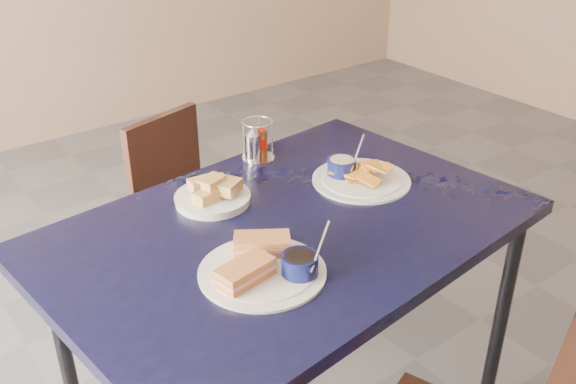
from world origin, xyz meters
TOP-DOWN VIEW (x-y plane):
  - ground at (0.00, 0.00)m, footprint 6.00×6.00m
  - dining_table at (-0.16, -0.25)m, footprint 1.40×1.01m
  - chair_far at (-0.05, 0.59)m, footprint 0.44×0.43m
  - sandwich_plate at (-0.34, -0.40)m, footprint 0.32×0.31m
  - plantain_plate at (0.16, -0.16)m, footprint 0.30×0.30m
  - bread_basket at (-0.27, -0.02)m, footprint 0.22×0.22m
  - condiment_caddy at (0.00, 0.15)m, footprint 0.11×0.11m

SIDE VIEW (x-z plane):
  - ground at x=0.00m, z-range 0.00..0.00m
  - chair_far at x=-0.05m, z-range 0.06..0.81m
  - dining_table at x=-0.16m, z-range 0.32..1.07m
  - plantain_plate at x=0.16m, z-range 0.71..0.83m
  - sandwich_plate at x=-0.34m, z-range 0.71..0.83m
  - bread_basket at x=-0.27m, z-range 0.74..0.82m
  - condiment_caddy at x=0.00m, z-range 0.74..0.87m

